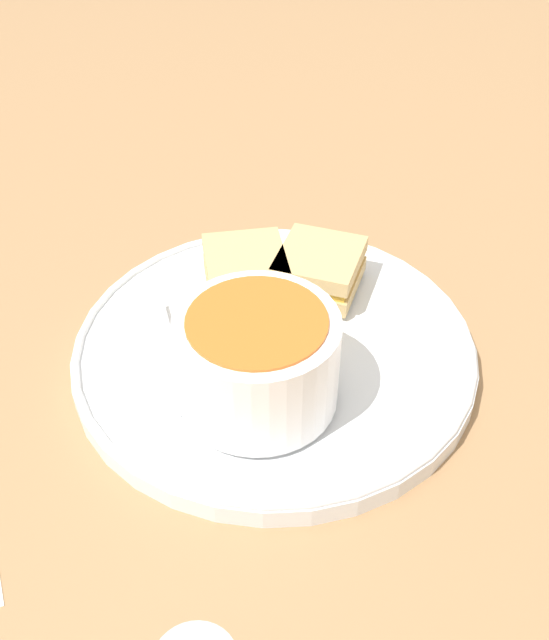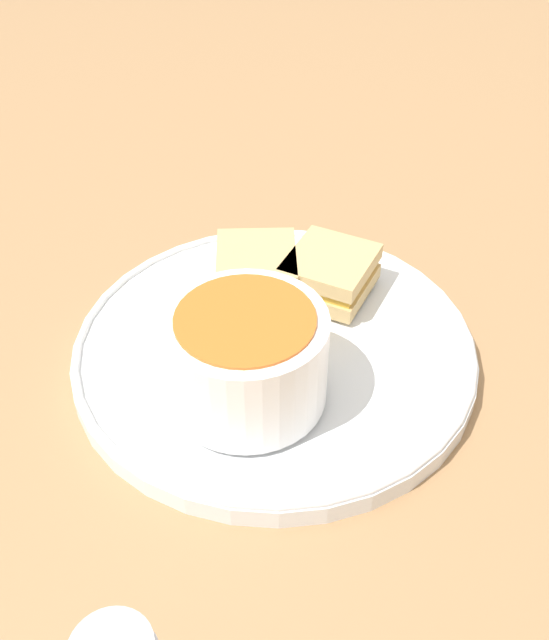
{
  "view_description": "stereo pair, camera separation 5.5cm",
  "coord_description": "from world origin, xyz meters",
  "px_view_note": "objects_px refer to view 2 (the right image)",
  "views": [
    {
      "loc": [
        0.4,
        -0.14,
        0.4
      ],
      "look_at": [
        0.0,
        0.0,
        0.04
      ],
      "focal_mm": 42.0,
      "sensor_mm": 36.0,
      "label": 1
    },
    {
      "loc": [
        0.41,
        -0.09,
        0.4
      ],
      "look_at": [
        0.0,
        0.0,
        0.04
      ],
      "focal_mm": 42.0,
      "sensor_mm": 36.0,
      "label": 2
    }
  ],
  "objects_px": {
    "soup_bowl": "(246,357)",
    "sandwich_half_near": "(330,273)",
    "sandwich_half_far": "(257,269)",
    "spoon": "(174,378)"
  },
  "relations": [
    {
      "from": "soup_bowl",
      "to": "sandwich_half_near",
      "type": "height_order",
      "value": "soup_bowl"
    },
    {
      "from": "sandwich_half_far",
      "to": "spoon",
      "type": "bearing_deg",
      "value": -39.48
    },
    {
      "from": "soup_bowl",
      "to": "sandwich_half_far",
      "type": "height_order",
      "value": "soup_bowl"
    },
    {
      "from": "soup_bowl",
      "to": "spoon",
      "type": "bearing_deg",
      "value": -115.11
    },
    {
      "from": "spoon",
      "to": "sandwich_half_far",
      "type": "height_order",
      "value": "sandwich_half_far"
    },
    {
      "from": "sandwich_half_far",
      "to": "soup_bowl",
      "type": "bearing_deg",
      "value": -14.57
    },
    {
      "from": "sandwich_half_near",
      "to": "sandwich_half_far",
      "type": "relative_size",
      "value": 1.18
    },
    {
      "from": "soup_bowl",
      "to": "spoon",
      "type": "xyz_separation_m",
      "value": [
        -0.02,
        -0.05,
        -0.03
      ]
    },
    {
      "from": "soup_bowl",
      "to": "sandwich_half_far",
      "type": "bearing_deg",
      "value": 165.43
    },
    {
      "from": "soup_bowl",
      "to": "sandwich_half_far",
      "type": "distance_m",
      "value": 0.13
    }
  ]
}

